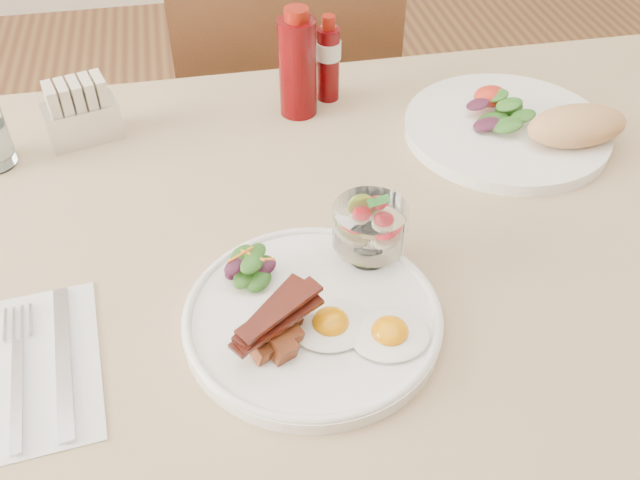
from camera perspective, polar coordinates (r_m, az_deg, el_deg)
table at (r=0.94m, az=3.08°, el=-3.83°), size 1.33×0.88×0.75m
chair_far at (r=1.54m, az=-2.92°, el=10.12°), size 0.42×0.42×0.93m
main_plate at (r=0.77m, az=-0.60°, el=-6.30°), size 0.28×0.28×0.02m
fried_eggs at (r=0.75m, az=3.21°, el=-7.08°), size 0.16×0.12×0.02m
bacon_potato_pile at (r=0.73m, az=-3.52°, el=-6.93°), size 0.10×0.09×0.05m
side_salad at (r=0.80m, az=-5.56°, el=-2.28°), size 0.06×0.06×0.04m
fruit_cup at (r=0.80m, az=4.01°, el=1.11°), size 0.08×0.08×0.09m
second_plate at (r=1.08m, az=15.90°, el=8.72°), size 0.30×0.30×0.07m
ketchup_bottle at (r=1.07m, az=-1.80°, el=13.76°), size 0.07×0.07×0.17m
hot_sauce_bottle at (r=1.12m, az=0.67°, el=14.24°), size 0.04×0.04×0.14m
sugar_caddy at (r=1.09m, az=-18.56°, el=9.53°), size 0.11×0.08×0.09m
napkin_cutlery at (r=0.79m, az=-21.35°, el=-9.37°), size 0.14×0.23×0.01m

